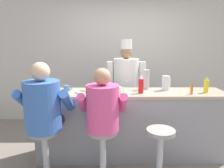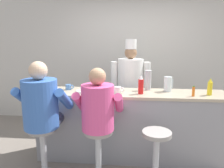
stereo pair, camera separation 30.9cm
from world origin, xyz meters
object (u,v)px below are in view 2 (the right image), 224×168
cup_stack_steel (148,80)px  empty_stool_round (156,149)px  ketchup_bottle_red (141,85)px  coffee_mug_blue (69,87)px  mustard_bottle_yellow (210,87)px  diner_seated_blue (42,107)px  breakfast_plate (84,91)px  diner_seated_pink (98,111)px  coffee_mug_white (118,90)px  cook_in_whites_near (130,85)px  water_pitcher_clear (168,84)px  hot_sauce_bottle_orange (193,91)px  cereal_bowl (54,91)px

cup_stack_steel → empty_stool_round: cup_stack_steel is taller
ketchup_bottle_red → coffee_mug_blue: size_ratio=2.07×
mustard_bottle_yellow → empty_stool_round: size_ratio=0.34×
diner_seated_blue → breakfast_plate: bearing=51.8°
coffee_mug_blue → diner_seated_pink: bearing=-49.2°
coffee_mug_white → diner_seated_blue: diner_seated_blue is taller
diner_seated_blue → cook_in_whites_near: bearing=49.5°
mustard_bottle_yellow → empty_stool_round: bearing=-144.4°
water_pitcher_clear → empty_stool_round: water_pitcher_clear is taller
diner_seated_blue → empty_stool_round: 1.49m
hot_sauce_bottle_orange → empty_stool_round: hot_sauce_bottle_orange is taller
ketchup_bottle_red → cook_in_whites_near: 0.81m
hot_sauce_bottle_orange → water_pitcher_clear: water_pitcher_clear is taller
mustard_bottle_yellow → breakfast_plate: 1.74m
cereal_bowl → diner_seated_pink: size_ratio=0.11×
coffee_mug_white → mustard_bottle_yellow: bearing=1.8°
coffee_mug_blue → cook_in_whites_near: size_ratio=0.07×
water_pitcher_clear → breakfast_plate: bearing=-174.0°
coffee_mug_blue → cup_stack_steel: 1.19m
mustard_bottle_yellow → breakfast_plate: size_ratio=0.98×
breakfast_plate → cup_stack_steel: bearing=12.2°
mustard_bottle_yellow → cup_stack_steel: (-0.81, 0.23, 0.04)m
cereal_bowl → cup_stack_steel: (1.34, 0.28, 0.12)m
breakfast_plate → cook_in_whites_near: (0.66, 0.72, -0.05)m
cereal_bowl → hot_sauce_bottle_orange: bearing=-1.2°
empty_stool_round → cook_in_whites_near: bearing=104.6°
water_pitcher_clear → cup_stack_steel: bearing=165.2°
mustard_bottle_yellow → diner_seated_pink: 1.55m
ketchup_bottle_red → cereal_bowl: size_ratio=1.63×
coffee_mug_blue → cook_in_whites_near: bearing=34.3°
diner_seated_blue → cook_in_whites_near: size_ratio=0.85×
cereal_bowl → breakfast_plate: bearing=11.5°
ketchup_bottle_red → empty_stool_round: ketchup_bottle_red is taller
diner_seated_pink → coffee_mug_blue: bearing=130.8°
hot_sauce_bottle_orange → coffee_mug_white: hot_sauce_bottle_orange is taller
cup_stack_steel → cook_in_whites_near: bearing=117.2°
mustard_bottle_yellow → cook_in_whites_near: cook_in_whites_near is taller
hot_sauce_bottle_orange → coffee_mug_blue: 1.77m
hot_sauce_bottle_orange → diner_seated_blue: bearing=-168.1°
hot_sauce_bottle_orange → cup_stack_steel: size_ratio=0.48×
hot_sauce_bottle_orange → diner_seated_pink: diner_seated_pink is taller
breakfast_plate → empty_stool_round: bearing=-29.7°
breakfast_plate → cook_in_whites_near: bearing=47.8°
ketchup_bottle_red → breakfast_plate: ketchup_bottle_red is taller
cook_in_whites_near → coffee_mug_white: bearing=-101.5°
cup_stack_steel → cook_in_whites_near: cook_in_whites_near is taller
water_pitcher_clear → diner_seated_blue: diner_seated_blue is taller
ketchup_bottle_red → empty_stool_round: 0.86m
cup_stack_steel → diner_seated_blue: (-1.34, -0.73, -0.22)m
hot_sauce_bottle_orange → breakfast_plate: 1.51m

